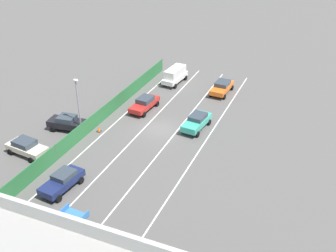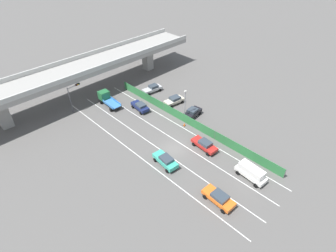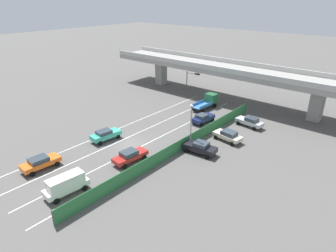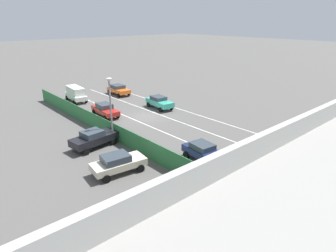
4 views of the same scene
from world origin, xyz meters
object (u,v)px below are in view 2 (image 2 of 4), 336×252
car_sedan_red (204,144)px  street_lamp (185,102)px  car_taxi_orange (219,198)px  flatbed_truck_blue (107,98)px  parked_wagon_silver (152,88)px  traffic_cone (184,124)px  parked_sedan_dark (192,113)px  car_sedan_navy (140,106)px  car_van_white (251,172)px  parked_sedan_cream (174,100)px  car_taxi_teal (165,160)px  traffic_light (73,93)px

car_sedan_red → street_lamp: size_ratio=0.75×
car_taxi_orange → flatbed_truck_blue: 31.70m
parked_wagon_silver → traffic_cone: (-4.27, -13.54, -0.58)m
parked_sedan_dark → traffic_cone: size_ratio=7.31×
traffic_cone → flatbed_truck_blue: bearing=109.2°
car_sedan_navy → street_lamp: (3.74, -8.60, 3.09)m
car_sedan_red → flatbed_truck_blue: size_ratio=0.83×
car_van_white → traffic_cone: car_van_white is taller
parked_wagon_silver → street_lamp: street_lamp is taller
parked_sedan_cream → flatbed_truck_blue: bearing=135.1°
car_van_white → traffic_cone: bearing=80.4°
flatbed_truck_blue → car_taxi_teal: bearing=-100.2°
car_sedan_navy → parked_sedan_dark: 10.52m
car_sedan_red → street_lamp: (3.71, 7.91, 3.10)m
car_taxi_teal → parked_wagon_silver: size_ratio=1.00×
car_taxi_teal → traffic_light: bearing=94.8°
car_sedan_red → street_lamp: 9.27m
parked_sedan_dark → traffic_light: size_ratio=0.83×
parked_sedan_cream → parked_wagon_silver: bearing=89.3°
car_taxi_orange → flatbed_truck_blue: (3.74, 31.48, 0.41)m
street_lamp → car_van_white: bearing=-103.4°
street_lamp → car_sedan_red: bearing=-115.1°
car_taxi_orange → parked_sedan_dark: bearing=51.3°
car_sedan_red → parked_wagon_silver: 21.23m
flatbed_truck_blue → traffic_cone: 17.60m
car_van_white → traffic_light: 35.61m
traffic_light → traffic_cone: size_ratio=8.79×
flatbed_truck_blue → parked_wagon_silver: 10.49m
car_taxi_orange → street_lamp: street_lamp is taller
car_van_white → traffic_light: traffic_light is taller
car_van_white → parked_sedan_cream: 23.27m
street_lamp → car_sedan_navy: bearing=113.5°
parked_sedan_cream → traffic_cone: 7.90m
flatbed_truck_blue → street_lamp: street_lamp is taller
car_sedan_red → parked_sedan_cream: size_ratio=1.08×
traffic_light → traffic_cone: bearing=-58.4°
parked_wagon_silver → street_lamp: 12.98m
car_taxi_orange → parked_sedan_cream: size_ratio=1.05×
car_van_white → parked_sedan_cream: (6.82, 22.25, -0.34)m
car_taxi_orange → car_taxi_teal: car_taxi_teal is taller
car_taxi_teal → parked_sedan_dark: 14.03m
car_van_white → car_sedan_navy: 25.45m
car_van_white → traffic_light: size_ratio=0.87×
car_sedan_red → traffic_cone: size_ratio=7.57×
traffic_cone → car_sedan_red: bearing=-109.5°
car_taxi_teal → car_sedan_red: 7.49m
traffic_light → car_taxi_teal: bearing=-85.2°
parked_sedan_dark → traffic_light: bearing=129.6°
car_van_white → flatbed_truck_blue: 32.32m
traffic_cone → parked_sedan_dark: bearing=16.7°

